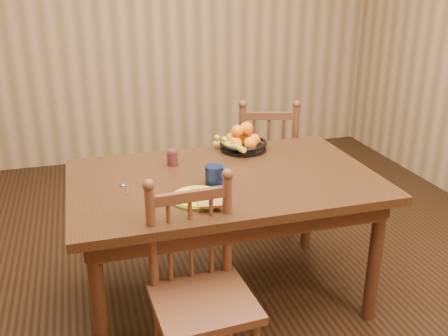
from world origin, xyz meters
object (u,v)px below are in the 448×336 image
object	(u,v)px
chair_far	(266,166)
fruit_bowl	(242,142)
dining_table	(224,192)
coffee_mug	(215,175)
chair_near	(201,294)
breakfast_plate	(198,197)

from	to	relation	value
chair_far	fruit_bowl	world-z (taller)	chair_far
dining_table	fruit_bowl	bearing A→B (deg)	59.37
coffee_mug	dining_table	bearing A→B (deg)	49.07
chair_near	fruit_bowl	world-z (taller)	chair_near
chair_far	chair_near	bearing A→B (deg)	74.75
dining_table	fruit_bowl	xyz separation A→B (m)	(0.23, 0.38, 0.14)
chair_near	breakfast_plate	distance (m)	0.45
fruit_bowl	chair_near	bearing A→B (deg)	-117.74
dining_table	breakfast_plate	distance (m)	0.32
chair_far	dining_table	bearing A→B (deg)	71.15
breakfast_plate	coffee_mug	distance (m)	0.20
dining_table	chair_far	distance (m)	0.97
chair_far	fruit_bowl	size ratio (longest dim) A/B	2.94
breakfast_plate	dining_table	bearing A→B (deg)	50.22
dining_table	coffee_mug	size ratio (longest dim) A/B	11.95
dining_table	breakfast_plate	bearing A→B (deg)	-129.78
chair_far	coffee_mug	xyz separation A→B (m)	(-0.61, -0.86, 0.34)
dining_table	coffee_mug	world-z (taller)	coffee_mug
dining_table	fruit_bowl	size ratio (longest dim) A/B	4.94
fruit_bowl	coffee_mug	bearing A→B (deg)	-122.70
chair_near	coffee_mug	xyz separation A→B (m)	(0.20, 0.48, 0.35)
chair_far	chair_near	xyz separation A→B (m)	(-0.81, -1.34, -0.01)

